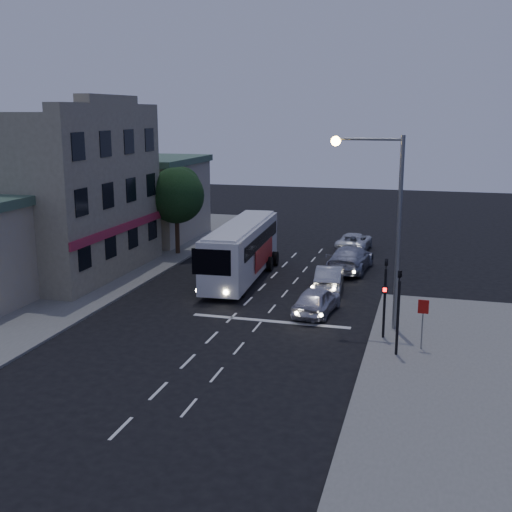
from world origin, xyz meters
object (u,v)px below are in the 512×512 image
(car_sedan_c, at_px, (354,242))
(streetlight, at_px, (385,210))
(car_sedan_b, at_px, (350,258))
(traffic_signal_main, at_px, (385,288))
(tour_bus, at_px, (242,249))
(traffic_signal_side, at_px, (399,302))
(car_sedan_a, at_px, (329,277))
(car_suv, at_px, (317,300))
(street_tree, at_px, (176,193))
(regulatory_sign, at_px, (423,316))

(car_sedan_c, height_order, streetlight, streetlight)
(car_sedan_b, relative_size, traffic_signal_main, 1.38)
(tour_bus, bearing_deg, traffic_signal_side, -50.45)
(car_sedan_a, height_order, car_sedan_b, car_sedan_b)
(traffic_signal_main, height_order, streetlight, streetlight)
(car_sedan_b, distance_m, traffic_signal_main, 13.15)
(traffic_signal_main, bearing_deg, traffic_signal_side, -70.51)
(tour_bus, distance_m, car_suv, 8.29)
(car_suv, bearing_deg, car_sedan_c, -83.06)
(car_suv, height_order, traffic_signal_main, traffic_signal_main)
(car_suv, height_order, traffic_signal_side, traffic_signal_side)
(traffic_signal_side, bearing_deg, car_sedan_b, 104.56)
(traffic_signal_side, distance_m, street_tree, 23.24)
(car_suv, distance_m, car_sedan_c, 16.03)
(tour_bus, height_order, car_sedan_b, tour_bus)
(car_suv, bearing_deg, traffic_signal_main, 146.78)
(traffic_signal_side, height_order, streetlight, streetlight)
(car_suv, height_order, car_sedan_b, car_sedan_b)
(tour_bus, relative_size, traffic_signal_main, 2.79)
(car_sedan_c, xyz_separation_m, street_tree, (-12.18, -4.80, 3.82))
(tour_bus, height_order, traffic_signal_side, traffic_signal_side)
(traffic_signal_main, bearing_deg, car_suv, 139.95)
(car_sedan_a, xyz_separation_m, regulatory_sign, (5.41, -8.91, 0.89))
(tour_bus, bearing_deg, street_tree, 137.06)
(car_sedan_a, distance_m, traffic_signal_main, 8.90)
(car_sedan_c, distance_m, street_tree, 13.64)
(car_sedan_a, relative_size, regulatory_sign, 1.94)
(traffic_signal_main, xyz_separation_m, streetlight, (-0.26, 1.42, 3.31))
(tour_bus, distance_m, car_sedan_c, 11.73)
(car_sedan_a, bearing_deg, traffic_signal_side, 109.10)
(car_suv, bearing_deg, traffic_signal_side, 137.49)
(regulatory_sign, height_order, street_tree, street_tree)
(regulatory_sign, xyz_separation_m, street_tree, (-17.51, 15.26, 2.90))
(car_suv, relative_size, car_sedan_b, 0.74)
(regulatory_sign, bearing_deg, car_sedan_a, 121.27)
(car_sedan_c, bearing_deg, street_tree, 23.72)
(car_sedan_a, height_order, traffic_signal_main, traffic_signal_main)
(car_sedan_b, xyz_separation_m, car_sedan_c, (-0.52, 6.37, -0.15))
(tour_bus, xyz_separation_m, streetlight, (9.09, -7.46, 3.86))
(car_sedan_b, height_order, traffic_signal_side, traffic_signal_side)
(car_sedan_a, bearing_deg, car_suv, 86.42)
(car_sedan_b, xyz_separation_m, traffic_signal_side, (3.81, -14.65, 1.60))
(traffic_signal_main, height_order, regulatory_sign, traffic_signal_main)
(regulatory_sign, bearing_deg, traffic_signal_main, 149.16)
(traffic_signal_side, height_order, regulatory_sign, traffic_signal_side)
(traffic_signal_main, height_order, street_tree, street_tree)
(car_sedan_b, bearing_deg, car_suv, 91.80)
(tour_bus, distance_m, traffic_signal_main, 12.91)
(traffic_signal_side, bearing_deg, car_suv, 130.66)
(car_sedan_c, height_order, traffic_signal_side, traffic_signal_side)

